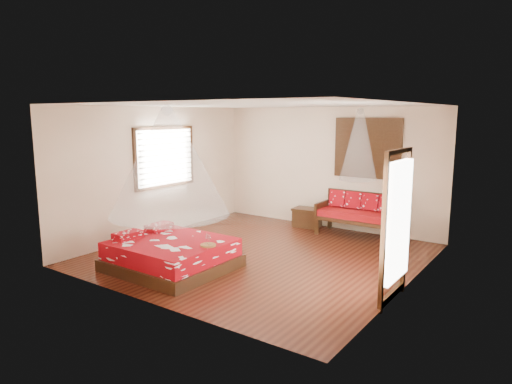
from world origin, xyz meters
TOP-DOWN VIEW (x-y plane):
  - room at (0.00, 0.00)m, footprint 5.54×5.54m
  - bed at (-0.84, -1.52)m, footprint 1.92×1.74m
  - daybed at (0.96, 2.38)m, footprint 1.73×0.77m
  - storage_chest at (-0.35, 2.45)m, footprint 0.68×0.53m
  - shutter_panel at (0.96, 2.72)m, footprint 1.52×0.06m
  - window_left at (-2.71, 0.20)m, footprint 0.10×1.74m
  - glazed_door at (2.72, -0.60)m, footprint 0.08×1.02m
  - wine_tray at (-0.08, -1.42)m, footprint 0.26×0.26m
  - mosquito_net_main at (-0.82, -1.52)m, footprint 2.02×2.02m
  - mosquito_net_daybed at (0.96, 2.25)m, footprint 0.79×0.79m

SIDE VIEW (x-z plane):
  - storage_chest at x=-0.35m, z-range 0.00..0.45m
  - bed at x=-0.84m, z-range -0.06..0.56m
  - daybed at x=0.96m, z-range 0.05..0.99m
  - wine_tray at x=-0.08m, z-range 0.45..0.66m
  - glazed_door at x=2.72m, z-range -0.01..2.15m
  - room at x=0.00m, z-range -0.02..2.82m
  - window_left at x=-2.71m, z-range 1.03..2.37m
  - mosquito_net_main at x=-0.82m, z-range 0.95..2.75m
  - shutter_panel at x=0.96m, z-range 1.24..2.56m
  - mosquito_net_daybed at x=0.96m, z-range 1.25..2.75m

